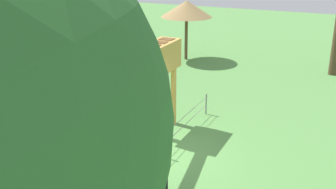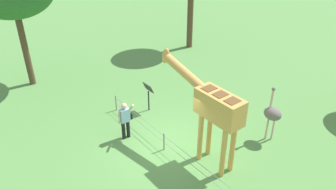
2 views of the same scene
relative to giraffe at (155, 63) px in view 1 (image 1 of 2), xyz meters
The scene contains 10 objects.
ground_plane 2.77m from the giraffe, 27.64° to the left, with size 60.00×60.00×0.00m, color #568E47.
giraffe is the anchor object (origin of this frame).
visitor 3.60m from the giraffe, 29.32° to the left, with size 0.65×0.59×1.72m.
zebra 6.12m from the giraffe, 139.20° to the right, with size 1.59×1.37×1.66m.
ostrich 2.98m from the giraffe, 102.67° to the right, with size 0.70×0.56×2.25m.
shade_hut_near 8.16m from the giraffe, 108.33° to the right, with size 2.43×2.43×3.27m.
shade_hut_far 8.99m from the giraffe, 135.71° to the right, with size 2.46×2.46×3.19m.
shade_hut_aside 9.17m from the giraffe, 163.01° to the right, with size 2.63×2.63×3.06m.
info_sign 4.24m from the giraffe, ahead, with size 0.56×0.21×1.32m.
wire_fence 2.51m from the giraffe, 33.37° to the left, with size 7.05×0.05×0.75m.
Camera 1 is at (9.16, 4.71, 5.55)m, focal length 43.62 mm.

